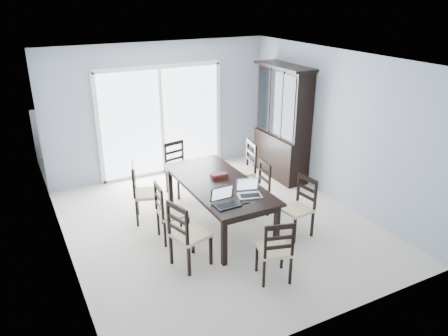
{
  "coord_description": "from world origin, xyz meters",
  "views": [
    {
      "loc": [
        -2.74,
        -5.45,
        3.47
      ],
      "look_at": [
        0.1,
        0.0,
        0.96
      ],
      "focal_mm": 35.0,
      "sensor_mm": 36.0,
      "label": 1
    }
  ],
  "objects_px": {
    "china_hutch": "(282,124)",
    "chair_right_far": "(245,163)",
    "chair_end_near": "(276,245)",
    "laptop_dark": "(227,202)",
    "game_box": "(219,175)",
    "chair_left_mid": "(166,206)",
    "chair_left_near": "(184,228)",
    "laptop_silver": "(250,193)",
    "chair_right_near": "(301,200)",
    "chair_end_far": "(178,162)",
    "cell_phone": "(245,203)",
    "hot_tub": "(134,135)",
    "chair_right_mid": "(259,182)",
    "chair_left_far": "(142,186)",
    "dining_table": "(218,187)"
  },
  "relations": [
    {
      "from": "chair_left_near",
      "to": "laptop_dark",
      "type": "bearing_deg",
      "value": 78.17
    },
    {
      "from": "chair_left_far",
      "to": "chair_right_far",
      "type": "height_order",
      "value": "chair_right_far"
    },
    {
      "from": "dining_table",
      "to": "chair_end_near",
      "type": "distance_m",
      "value": 1.64
    },
    {
      "from": "china_hutch",
      "to": "laptop_dark",
      "type": "xyz_separation_m",
      "value": [
        -2.28,
        -2.01,
        -0.26
      ]
    },
    {
      "from": "chair_right_near",
      "to": "laptop_dark",
      "type": "xyz_separation_m",
      "value": [
        -1.24,
        0.03,
        0.25
      ]
    },
    {
      "from": "chair_left_mid",
      "to": "chair_right_mid",
      "type": "height_order",
      "value": "chair_left_mid"
    },
    {
      "from": "chair_right_near",
      "to": "chair_right_far",
      "type": "relative_size",
      "value": 0.89
    },
    {
      "from": "chair_left_near",
      "to": "china_hutch",
      "type": "bearing_deg",
      "value": 108.87
    },
    {
      "from": "laptop_dark",
      "to": "cell_phone",
      "type": "xyz_separation_m",
      "value": [
        0.26,
        -0.05,
        -0.05
      ]
    },
    {
      "from": "chair_left_mid",
      "to": "chair_left_near",
      "type": "bearing_deg",
      "value": 1.45
    },
    {
      "from": "chair_left_near",
      "to": "chair_right_mid",
      "type": "bearing_deg",
      "value": 101.47
    },
    {
      "from": "chair_end_near",
      "to": "laptop_dark",
      "type": "height_order",
      "value": "chair_end_near"
    },
    {
      "from": "chair_left_near",
      "to": "game_box",
      "type": "distance_m",
      "value": 1.4
    },
    {
      "from": "chair_left_far",
      "to": "game_box",
      "type": "height_order",
      "value": "chair_left_far"
    },
    {
      "from": "china_hutch",
      "to": "chair_right_near",
      "type": "xyz_separation_m",
      "value": [
        -1.03,
        -2.04,
        -0.51
      ]
    },
    {
      "from": "laptop_dark",
      "to": "chair_left_far",
      "type": "bearing_deg",
      "value": 116.13
    },
    {
      "from": "hot_tub",
      "to": "game_box",
      "type": "bearing_deg",
      "value": -84.65
    },
    {
      "from": "chair_right_near",
      "to": "chair_end_far",
      "type": "height_order",
      "value": "chair_end_far"
    },
    {
      "from": "chair_end_far",
      "to": "laptop_dark",
      "type": "bearing_deg",
      "value": 73.85
    },
    {
      "from": "chair_right_mid",
      "to": "game_box",
      "type": "distance_m",
      "value": 0.74
    },
    {
      "from": "chair_right_mid",
      "to": "game_box",
      "type": "bearing_deg",
      "value": 89.81
    },
    {
      "from": "laptop_silver",
      "to": "cell_phone",
      "type": "xyz_separation_m",
      "value": [
        -0.17,
        -0.16,
        -0.05
      ]
    },
    {
      "from": "chair_left_near",
      "to": "cell_phone",
      "type": "distance_m",
      "value": 0.92
    },
    {
      "from": "china_hutch",
      "to": "chair_right_near",
      "type": "distance_m",
      "value": 2.35
    },
    {
      "from": "dining_table",
      "to": "laptop_silver",
      "type": "distance_m",
      "value": 0.69
    },
    {
      "from": "chair_left_far",
      "to": "chair_right_far",
      "type": "bearing_deg",
      "value": 108.53
    },
    {
      "from": "laptop_dark",
      "to": "game_box",
      "type": "bearing_deg",
      "value": 68.46
    },
    {
      "from": "chair_right_far",
      "to": "chair_end_near",
      "type": "relative_size",
      "value": 1.16
    },
    {
      "from": "china_hutch",
      "to": "laptop_silver",
      "type": "xyz_separation_m",
      "value": [
        -1.85,
        -1.9,
        -0.26
      ]
    },
    {
      "from": "china_hutch",
      "to": "cell_phone",
      "type": "relative_size",
      "value": 18.36
    },
    {
      "from": "laptop_dark",
      "to": "cell_phone",
      "type": "height_order",
      "value": "laptop_dark"
    },
    {
      "from": "laptop_silver",
      "to": "hot_tub",
      "type": "bearing_deg",
      "value": 111.5
    },
    {
      "from": "dining_table",
      "to": "laptop_dark",
      "type": "bearing_deg",
      "value": -108.37
    },
    {
      "from": "chair_left_mid",
      "to": "hot_tub",
      "type": "relative_size",
      "value": 0.55
    },
    {
      "from": "chair_end_near",
      "to": "chair_end_far",
      "type": "bearing_deg",
      "value": 107.95
    },
    {
      "from": "chair_right_mid",
      "to": "chair_end_near",
      "type": "height_order",
      "value": "chair_right_mid"
    },
    {
      "from": "chair_left_near",
      "to": "chair_left_mid",
      "type": "distance_m",
      "value": 0.77
    },
    {
      "from": "chair_left_near",
      "to": "chair_right_near",
      "type": "height_order",
      "value": "chair_left_near"
    },
    {
      "from": "chair_left_far",
      "to": "cell_phone",
      "type": "relative_size",
      "value": 9.55
    },
    {
      "from": "chair_left_near",
      "to": "chair_right_far",
      "type": "distance_m",
      "value": 2.38
    },
    {
      "from": "china_hutch",
      "to": "chair_left_mid",
      "type": "xyz_separation_m",
      "value": [
        -2.89,
        -1.29,
        -0.51
      ]
    },
    {
      "from": "china_hutch",
      "to": "chair_right_far",
      "type": "height_order",
      "value": "china_hutch"
    },
    {
      "from": "chair_left_far",
      "to": "chair_right_far",
      "type": "distance_m",
      "value": 1.91
    },
    {
      "from": "chair_right_mid",
      "to": "chair_end_far",
      "type": "xyz_separation_m",
      "value": [
        -0.88,
        1.38,
        0.03
      ]
    },
    {
      "from": "chair_end_near",
      "to": "laptop_silver",
      "type": "height_order",
      "value": "chair_end_near"
    },
    {
      "from": "laptop_silver",
      "to": "chair_right_mid",
      "type": "bearing_deg",
      "value": 66.04
    },
    {
      "from": "china_hutch",
      "to": "chair_right_far",
      "type": "bearing_deg",
      "value": -155.58
    },
    {
      "from": "chair_end_far",
      "to": "game_box",
      "type": "relative_size",
      "value": 4.31
    },
    {
      "from": "chair_end_near",
      "to": "laptop_silver",
      "type": "xyz_separation_m",
      "value": [
        0.19,
        0.98,
        0.27
      ]
    },
    {
      "from": "chair_right_near",
      "to": "chair_end_near",
      "type": "bearing_deg",
      "value": 122.97
    }
  ]
}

